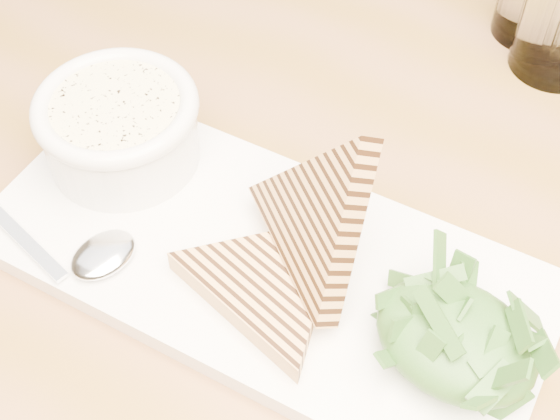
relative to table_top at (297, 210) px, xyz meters
The scene contains 12 objects.
table_top is the anchor object (origin of this frame).
table_leg_bl 0.73m from the table_top, 147.58° to the left, with size 0.06×0.06×0.73m, color brown.
platter 0.08m from the table_top, 72.93° to the right, with size 0.40×0.18×0.02m, color white.
soup_bowl 0.15m from the table_top, 153.59° to the right, with size 0.12×0.12×0.05m, color white.
soup 0.16m from the table_top, 153.59° to the right, with size 0.10×0.10×0.01m, color beige.
bowl_rim 0.16m from the table_top, 153.59° to the right, with size 0.12×0.12×0.01m, color white.
sandwich_flat 0.11m from the table_top, 64.93° to the right, with size 0.14×0.14×0.02m, color tan, non-canonical shape.
sandwich_lean 0.11m from the table_top, 45.54° to the right, with size 0.14×0.14×0.08m, color tan, non-canonical shape.
salad_base 0.19m from the table_top, 20.18° to the right, with size 0.11×0.08×0.04m, color #1E4314.
arugula_pile 0.19m from the table_top, 20.18° to the right, with size 0.11×0.10×0.05m, color #43742D, non-canonical shape.
spoon_bowl 0.16m from the table_top, 114.59° to the right, with size 0.04×0.05×0.01m, color silver.
spoon_handle 0.22m from the table_top, 129.61° to the right, with size 0.12×0.01×0.00m, color silver.
Camera 1 is at (0.05, -0.16, 1.23)m, focal length 50.00 mm.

